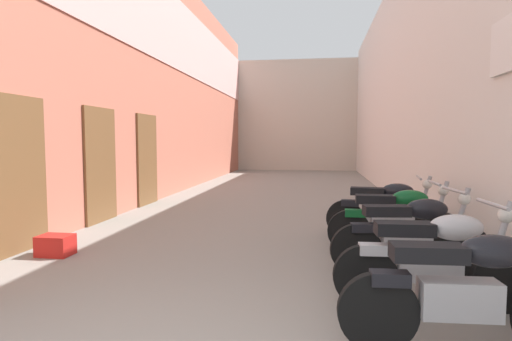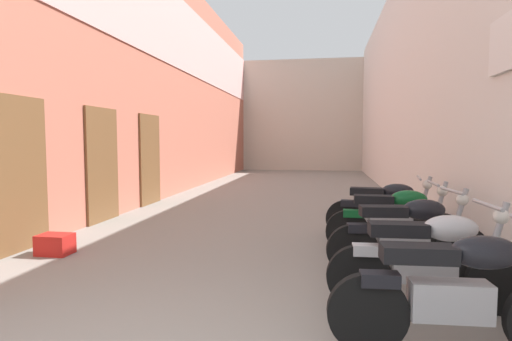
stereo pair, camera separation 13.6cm
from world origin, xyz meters
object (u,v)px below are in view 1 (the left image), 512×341
motorcycle_fourth (396,219)px  plastic_crate (56,245)px  motorcycle_nearest (468,289)px  motorcycle_third (411,233)px  motorcycle_fifth (386,208)px  motorcycle_second (436,257)px

motorcycle_fourth → plastic_crate: (-4.62, -0.73, -0.36)m
motorcycle_nearest → motorcycle_third: size_ratio=1.00×
motorcycle_third → motorcycle_fifth: bearing=90.0°
motorcycle_third → motorcycle_fifth: same height
motorcycle_second → motorcycle_fifth: (-0.00, 2.75, 0.00)m
motorcycle_third → motorcycle_fourth: 0.88m
motorcycle_second → motorcycle_third: 1.00m
motorcycle_third → motorcycle_fourth: bearing=90.0°
motorcycle_fourth → plastic_crate: size_ratio=4.21×
motorcycle_nearest → motorcycle_third: 1.81m
motorcycle_second → motorcycle_third: (-0.00, 1.00, 0.00)m
motorcycle_fourth → motorcycle_fifth: (-0.00, 0.87, 0.00)m
motorcycle_second → motorcycle_nearest: bearing=-90.0°
motorcycle_fourth → plastic_crate: bearing=-171.0°
motorcycle_nearest → motorcycle_third: same height
motorcycle_second → motorcycle_third: bearing=90.0°
motorcycle_second → plastic_crate: size_ratio=4.21×
plastic_crate → motorcycle_third: bearing=-1.9°
motorcycle_nearest → motorcycle_second: bearing=90.0°
motorcycle_nearest → motorcycle_fourth: 2.69m
motorcycle_third → motorcycle_fifth: (-0.00, 1.75, 0.00)m
motorcycle_fourth → motorcycle_second: bearing=-90.0°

